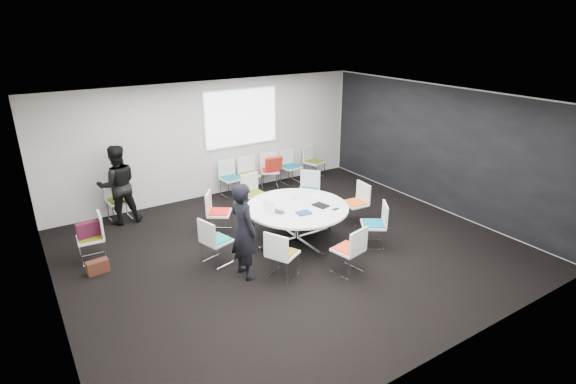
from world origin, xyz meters
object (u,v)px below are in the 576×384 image
chair_ring_e (217,249)px  chair_back_c (270,177)px  chair_ring_b (308,198)px  chair_person_back (120,208)px  chair_ring_h (373,233)px  person_main (244,231)px  person_back (118,185)px  brown_bag (98,267)px  chair_ring_g (348,258)px  chair_spare_left (93,246)px  maroon_bag (89,229)px  chair_back_b (249,181)px  chair_back_e (314,168)px  chair_ring_c (254,201)px  conference_table (297,217)px  chair_back_a (231,185)px  chair_back_d (290,173)px  laptop (278,210)px  cup (295,197)px  chair_ring_f (282,263)px  chair_ring_d (219,220)px  chair_ring_a (355,211)px

chair_ring_e → chair_back_c: 4.03m
chair_ring_b → chair_person_back: (-3.81, 1.74, 0.00)m
chair_ring_h → person_main: (-2.59, 0.37, 0.57)m
person_back → brown_bag: (-0.88, -1.93, -0.74)m
chair_ring_g → chair_ring_h: (1.06, 0.52, 0.00)m
chair_spare_left → person_main: person_main is taller
chair_ring_b → maroon_bag: (-4.68, 0.17, 0.34)m
chair_back_b → brown_bag: 4.60m
chair_ring_b → chair_back_c: bearing=-43.2°
chair_ring_e → chair_back_e: bearing=108.9°
chair_ring_c → conference_table: bearing=85.7°
chair_ring_g → chair_ring_h: 1.18m
chair_back_a → brown_bag: 4.15m
chair_back_b → chair_back_c: (0.60, -0.00, 0.00)m
chair_ring_e → chair_back_d: 4.48m
chair_ring_c → chair_ring_h: (1.16, -2.65, 0.00)m
chair_ring_e → laptop: 1.35m
conference_table → cup: cup is taller
chair_ring_c → laptop: 1.77m
chair_ring_f → chair_back_b: size_ratio=1.00×
chair_ring_g → chair_ring_b: bearing=56.8°
chair_ring_d → chair_ring_h: bearing=81.5°
chair_ring_b → laptop: size_ratio=2.66×
chair_back_b → laptop: size_ratio=2.66×
chair_ring_f → chair_person_back: (-1.74, 3.93, 0.00)m
chair_person_back → brown_bag: bearing=63.0°
chair_ring_c → chair_ring_d: bearing=19.6°
chair_ring_a → chair_back_d: 2.89m
chair_ring_b → maroon_bag: size_ratio=2.20×
chair_ring_a → cup: size_ratio=9.78×
chair_ring_c → chair_spare_left: size_ratio=1.00×
chair_ring_g → conference_table: bearing=80.2°
chair_ring_e → brown_bag: 2.05m
chair_ring_d → chair_ring_f: (0.18, -2.14, 0.00)m
chair_ring_g → brown_bag: size_ratio=2.44×
conference_table → chair_ring_g: bearing=-87.9°
chair_ring_f → chair_ring_h: (2.09, 0.02, 0.00)m
conference_table → chair_ring_e: 1.73m
chair_ring_b → person_main: bearing=81.5°
brown_bag → chair_back_d: bearing=21.3°
chair_back_c → person_back: (-3.81, -0.16, 0.58)m
chair_ring_g → person_back: (-2.77, 4.26, 0.58)m
chair_back_d → chair_spare_left: 5.51m
chair_back_c → chair_ring_d: bearing=61.9°
chair_ring_b → chair_back_e: same height
chair_ring_h → chair_person_back: bearing=78.8°
chair_ring_e → chair_person_back: (-1.00, 2.89, 0.00)m
brown_bag → chair_ring_a: bearing=-9.0°
person_back → chair_ring_b: bearing=161.5°
chair_ring_c → chair_ring_f: (-0.93, -2.67, 0.00)m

